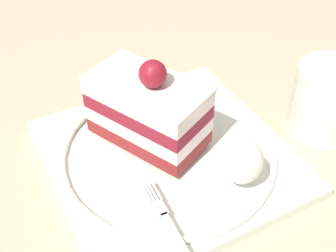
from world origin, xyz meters
The scene contains 6 objects.
ground_plane centered at (0.00, 0.00, 0.00)m, with size 2.40×2.40×0.00m, color #B5AA8B.
dessert_plate centered at (0.01, 0.01, 0.01)m, with size 0.24×0.24×0.02m.
cake_slice centered at (0.03, 0.02, 0.05)m, with size 0.13×0.11×0.09m.
whipped_cream_dollop centered at (-0.06, -0.03, 0.04)m, with size 0.04×0.04×0.04m, color white.
fork centered at (-0.09, 0.05, 0.02)m, with size 0.12×0.01×0.00m.
drink_glass_far centered at (-0.02, -0.17, 0.03)m, with size 0.08×0.08×0.07m.
Camera 1 is at (-0.27, 0.15, 0.33)m, focal length 46.28 mm.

